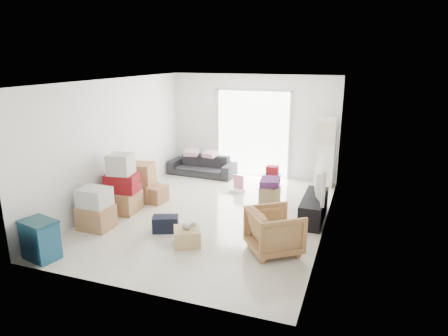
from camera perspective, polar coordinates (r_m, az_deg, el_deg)
The scene contains 21 objects.
room_shell at distance 7.92m, azimuth -1.71°, elevation 2.57°, with size 4.98×6.48×3.18m.
sliding_door at distance 10.71m, azimuth 4.14°, elevation 5.43°, with size 2.10×0.04×2.33m.
ac_tower at distance 10.13m, azimuth 14.27°, elevation 2.25°, with size 0.45×0.30×1.75m, color silver.
tv_console at distance 8.19m, azimuth 12.69°, elevation -5.56°, with size 0.42×1.41×0.47m, color black.
television at distance 8.08m, azimuth 12.83°, elevation -3.50°, with size 1.18×0.68×0.15m, color black.
sofa at distance 10.88m, azimuth -3.15°, elevation 0.81°, with size 1.82×0.53×0.71m, color #242428.
pillow_left at distance 10.86m, azimuth -4.73°, elevation 2.98°, with size 0.34×0.27×0.11m, color #BF8B9C.
pillow_right at distance 10.65m, azimuth -2.04°, elevation 2.81°, with size 0.35×0.28×0.12m, color #BF8B9C.
armchair at distance 6.69m, azimuth 7.23°, elevation -8.64°, with size 0.79×0.74×0.82m, color #A27448.
storage_bins at distance 7.10m, azimuth -24.77°, elevation -9.27°, with size 0.65×0.52×0.65m.
box_stack_a at distance 7.89m, azimuth -17.89°, elevation -5.65°, with size 0.61×0.51×0.80m.
box_stack_b at distance 8.52m, azimuth -14.33°, elevation -2.65°, with size 0.70×0.65×1.24m.
box_stack_c at distance 9.11m, azimuth -11.61°, elevation -2.05°, with size 0.62×0.56×0.86m.
loose_box at distance 9.04m, azimuth -9.74°, elevation -3.68°, with size 0.44×0.44×0.37m, color #A7704B.
duffel_bag at distance 7.55m, azimuth -8.36°, elevation -7.91°, with size 0.46×0.28×0.30m, color black.
ottoman at distance 8.93m, azimuth 6.54°, elevation -3.78°, with size 0.37×0.37×0.37m, color olive.
blanket at distance 8.84m, azimuth 6.59°, elevation -2.21°, with size 0.41×0.41×0.14m, color #552357.
kids_table at distance 9.76m, azimuth 6.90°, elevation -0.71°, with size 0.44×0.44×0.58m.
toy_walker at distance 9.60m, azimuth 1.97°, elevation -2.76°, with size 0.36×0.34×0.39m.
wood_crate at distance 7.00m, azimuth -5.29°, elevation -9.75°, with size 0.45×0.45×0.30m, color tan.
plush_bunny at distance 6.91m, azimuth -5.09°, elevation -8.22°, with size 0.25×0.15×0.12m.
Camera 1 is at (2.83, -7.18, 3.16)m, focal length 32.00 mm.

